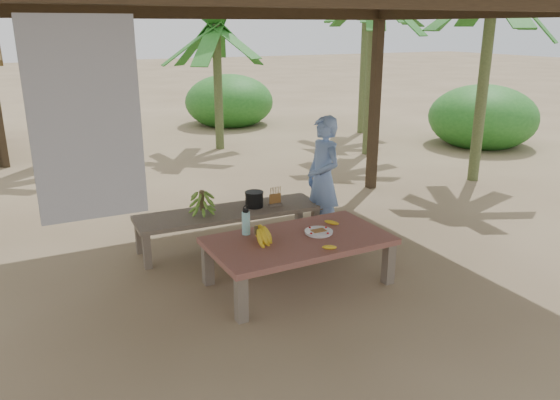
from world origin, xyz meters
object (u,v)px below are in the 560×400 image
work_table (299,244)px  water_flask (246,222)px  cooking_pot (254,200)px  bench (229,215)px  woman (323,178)px  plate (319,232)px  ripe_banana_bunch (256,234)px

work_table → water_flask: water_flask is taller
cooking_pot → work_table: bearing=-93.3°
cooking_pot → water_flask: bearing=-118.8°
bench → woman: 1.22m
water_flask → plate: bearing=-25.8°
cooking_pot → woman: woman is taller
ripe_banana_bunch → water_flask: bearing=88.6°
woman → water_flask: bearing=-64.3°
bench → plate: size_ratio=7.67×
bench → water_flask: size_ratio=7.16×
bench → ripe_banana_bunch: ripe_banana_bunch is taller
bench → woman: bearing=-9.6°
work_table → woman: 1.38m
ripe_banana_bunch → water_flask: (0.01, 0.26, 0.04)m
bench → woman: (1.14, -0.24, 0.37)m
ripe_banana_bunch → woman: bearing=35.2°
plate → water_flask: water_flask is taller
work_table → ripe_banana_bunch: bearing=169.5°
water_flask → ripe_banana_bunch: bearing=-91.4°
work_table → ripe_banana_bunch: (-0.43, 0.07, 0.16)m
plate → bench: bearing=111.7°
water_flask → work_table: bearing=-38.3°
bench → work_table: bearing=-76.2°
ripe_banana_bunch → woman: size_ratio=0.20×
work_table → water_flask: bearing=140.8°
water_flask → cooking_pot: bearing=61.2°
plate → woman: 1.21m
ripe_banana_bunch → cooking_pot: bearing=66.6°
plate → woman: size_ratio=0.19×
plate → water_flask: (-0.67, 0.32, 0.11)m
plate → cooking_pot: (-0.17, 1.23, 0.02)m
bench → plate: bearing=-65.8°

